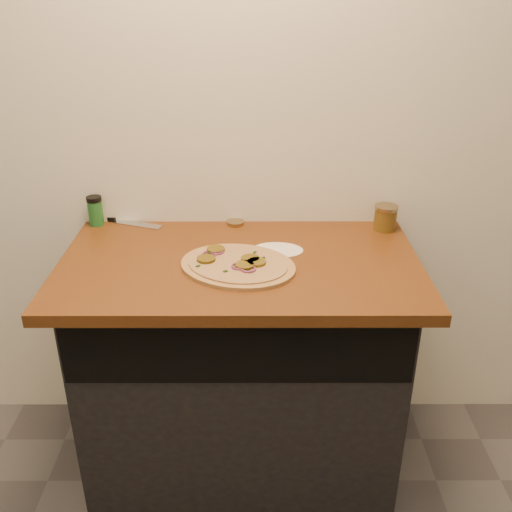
{
  "coord_description": "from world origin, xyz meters",
  "views": [
    {
      "loc": [
        0.05,
        -0.28,
        1.75
      ],
      "look_at": [
        0.05,
        1.35,
        0.95
      ],
      "focal_mm": 40.0,
      "sensor_mm": 36.0,
      "label": 1
    }
  ],
  "objects_px": {
    "pizza": "(237,265)",
    "salsa_jar": "(385,218)",
    "spice_shaker": "(95,211)",
    "chefs_knife": "(118,221)"
  },
  "relations": [
    {
      "from": "pizza",
      "to": "salsa_jar",
      "type": "bearing_deg",
      "value": 29.77
    },
    {
      "from": "pizza",
      "to": "salsa_jar",
      "type": "distance_m",
      "value": 0.62
    },
    {
      "from": "chefs_knife",
      "to": "salsa_jar",
      "type": "height_order",
      "value": "salsa_jar"
    },
    {
      "from": "salsa_jar",
      "to": "spice_shaker",
      "type": "distance_m",
      "value": 1.09
    },
    {
      "from": "pizza",
      "to": "salsa_jar",
      "type": "relative_size",
      "value": 5.23
    },
    {
      "from": "pizza",
      "to": "spice_shaker",
      "type": "xyz_separation_m",
      "value": [
        -0.54,
        0.35,
        0.05
      ]
    },
    {
      "from": "pizza",
      "to": "chefs_knife",
      "type": "relative_size",
      "value": 1.62
    },
    {
      "from": "pizza",
      "to": "chefs_knife",
      "type": "distance_m",
      "value": 0.6
    },
    {
      "from": "salsa_jar",
      "to": "spice_shaker",
      "type": "height_order",
      "value": "spice_shaker"
    },
    {
      "from": "chefs_knife",
      "to": "spice_shaker",
      "type": "height_order",
      "value": "spice_shaker"
    }
  ]
}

